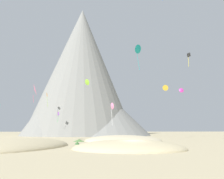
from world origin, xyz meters
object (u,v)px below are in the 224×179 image
at_px(kite_teal_mid, 138,49).
at_px(bush_ridge_crest, 108,142).
at_px(kite_pink_low, 112,106).
at_px(kite_lime_mid, 87,82).
at_px(bush_near_left, 2,147).
at_px(bush_near_right, 43,144).
at_px(bush_mid_center, 79,140).
at_px(kite_orange_mid, 47,95).
at_px(kite_magenta_mid, 181,90).
at_px(kite_black_mid, 189,55).
at_px(kite_rainbow_low, 35,90).
at_px(rock_massif, 83,81).
at_px(bush_low_patch, 77,143).
at_px(kite_violet_low, 58,115).
at_px(kite_gold_mid, 165,88).

bearing_deg(kite_teal_mid, bush_ridge_crest, -175.60).
bearing_deg(kite_pink_low, kite_lime_mid, -86.83).
bearing_deg(bush_near_left, bush_near_right, 35.97).
bearing_deg(bush_mid_center, kite_orange_mid, 114.03).
distance_m(kite_magenta_mid, kite_black_mid, 26.06).
relative_size(kite_lime_mid, kite_rainbow_low, 0.40).
bearing_deg(kite_black_mid, bush_ridge_crest, 136.92).
height_order(rock_massif, kite_black_mid, rock_massif).
bearing_deg(kite_lime_mid, kite_magenta_mid, 77.52).
xyz_separation_m(bush_near_left, bush_mid_center, (9.66, 20.13, -0.07)).
bearing_deg(kite_black_mid, kite_lime_mid, 105.88).
bearing_deg(kite_orange_mid, bush_near_left, 165.75).
bearing_deg(kite_magenta_mid, kite_teal_mid, -127.05).
height_order(bush_low_patch, kite_magenta_mid, kite_magenta_mid).
height_order(kite_magenta_mid, kite_black_mid, kite_black_mid).
bearing_deg(rock_massif, bush_low_patch, -87.72).
relative_size(bush_near_right, kite_orange_mid, 0.42).
height_order(kite_violet_low, kite_pink_low, kite_pink_low).
relative_size(bush_ridge_crest, bush_low_patch, 2.11).
xyz_separation_m(bush_low_patch, kite_pink_low, (7.86, 19.03, 8.71)).
distance_m(bush_mid_center, kite_violet_low, 31.01).
xyz_separation_m(bush_mid_center, bush_near_right, (-4.68, -16.52, 0.24)).
distance_m(bush_ridge_crest, bush_near_left, 20.55).
bearing_deg(kite_gold_mid, kite_violet_low, -12.65).
distance_m(kite_orange_mid, kite_teal_mid, 41.54).
xyz_separation_m(bush_near_left, kite_orange_mid, (-4.06, 50.88, 14.56)).
distance_m(kite_lime_mid, kite_rainbow_low, 13.20).
distance_m(bush_mid_center, kite_teal_mid, 26.70).
xyz_separation_m(rock_massif, kite_teal_mid, (16.50, -51.09, -1.96)).
height_order(bush_mid_center, kite_violet_low, kite_violet_low).
height_order(bush_ridge_crest, bush_near_right, bush_near_right).
relative_size(kite_violet_low, kite_black_mid, 1.04).
relative_size(bush_mid_center, kite_violet_low, 0.73).
bearing_deg(kite_black_mid, kite_pink_low, 90.58).
xyz_separation_m(kite_orange_mid, kite_pink_low, (21.91, -21.72, -5.91)).
xyz_separation_m(bush_near_right, kite_gold_mid, (31.90, 38.06, 16.01)).
relative_size(kite_rainbow_low, kite_black_mid, 1.27).
distance_m(bush_near_right, kite_rainbow_low, 22.74).
relative_size(kite_orange_mid, kite_teal_mid, 0.79).
distance_m(kite_magenta_mid, kite_rainbow_low, 48.33).
bearing_deg(rock_massif, kite_violet_low, -106.63).
relative_size(rock_massif, kite_black_mid, 19.76).
xyz_separation_m(bush_ridge_crest, kite_magenta_mid, (26.64, 28.90, 15.64)).
height_order(kite_black_mid, kite_pink_low, kite_black_mid).
height_order(kite_rainbow_low, kite_teal_mid, kite_teal_mid).
bearing_deg(rock_massif, kite_magenta_mid, -41.00).
relative_size(kite_lime_mid, kite_black_mid, 0.50).
relative_size(bush_near_right, kite_pink_low, 0.36).
bearing_deg(kite_lime_mid, kite_gold_mid, 81.98).
bearing_deg(bush_ridge_crest, kite_rainbow_low, 152.43).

